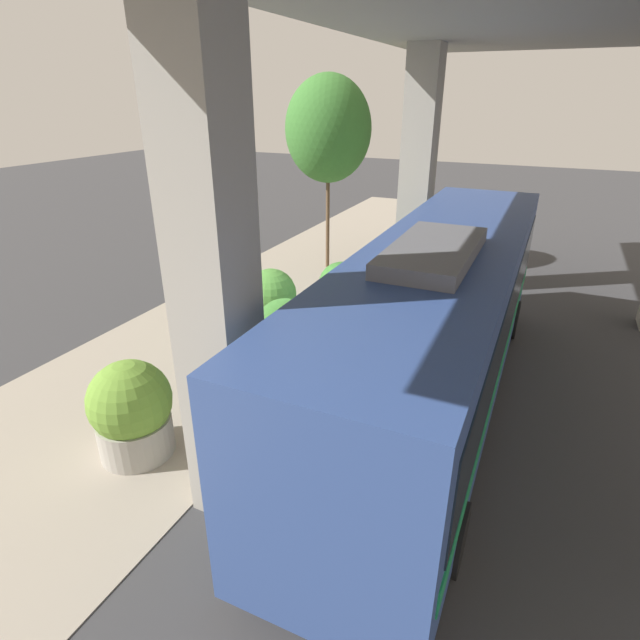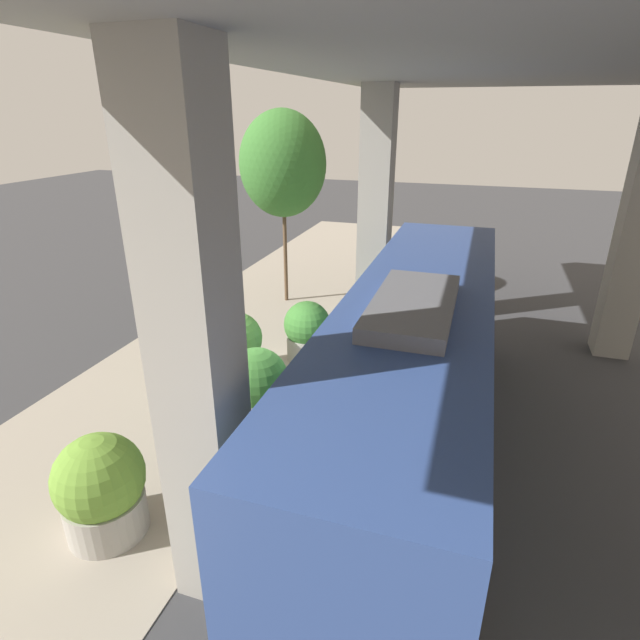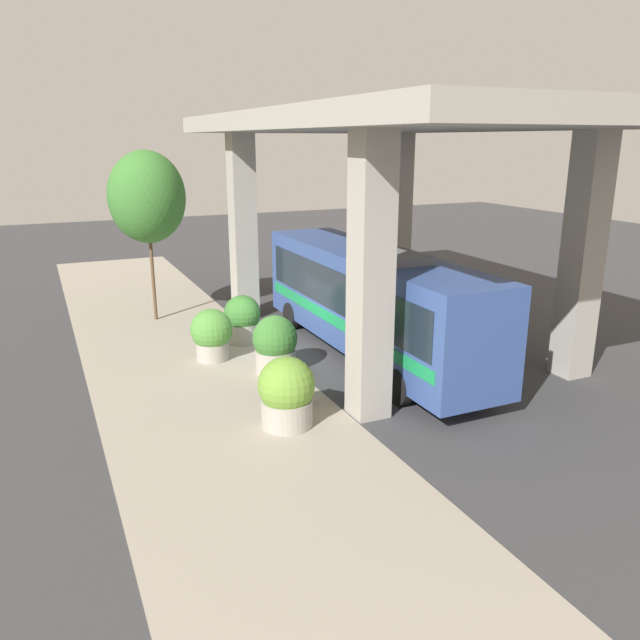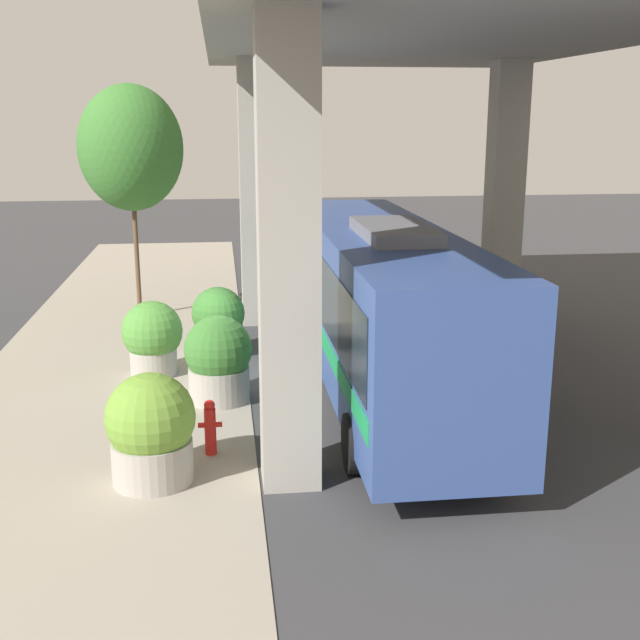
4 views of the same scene
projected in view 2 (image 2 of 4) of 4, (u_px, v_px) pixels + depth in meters
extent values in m
plane|color=#38383A|center=(304.00, 398.00, 12.10)|extent=(80.00, 80.00, 0.00)
cube|color=gray|center=(196.00, 379.00, 12.95)|extent=(6.00, 40.00, 0.02)
cube|color=#9E998E|center=(198.00, 364.00, 6.09)|extent=(0.90, 0.90, 7.16)
cube|color=#9E998E|center=(375.00, 213.00, 15.05)|extent=(0.90, 0.90, 7.16)
cube|color=#9E998E|center=(638.00, 229.00, 13.05)|extent=(0.90, 0.90, 7.16)
cube|color=#9E998E|center=(531.00, 42.00, 8.07)|extent=(9.40, 18.23, 0.60)
cube|color=#334C8C|center=(416.00, 364.00, 9.53)|extent=(2.48, 11.49, 3.02)
cube|color=#19232D|center=(417.00, 347.00, 9.38)|extent=(2.52, 10.57, 1.33)
cube|color=#198C4C|center=(413.00, 392.00, 9.76)|extent=(2.52, 10.92, 0.36)
cube|color=slate|center=(413.00, 306.00, 7.89)|extent=(1.24, 2.87, 0.24)
cylinder|color=black|center=(390.00, 340.00, 13.95)|extent=(0.28, 1.00, 1.00)
cylinder|color=black|center=(477.00, 352.00, 13.28)|extent=(0.28, 1.00, 1.00)
cylinder|color=black|center=(290.00, 559.00, 7.15)|extent=(0.28, 1.00, 1.00)
cylinder|color=black|center=(457.00, 605.00, 6.49)|extent=(0.28, 1.00, 1.00)
cylinder|color=red|center=(186.00, 484.00, 8.70)|extent=(0.20, 0.20, 0.85)
sphere|color=red|center=(183.00, 462.00, 8.51)|extent=(0.19, 0.19, 0.19)
cylinder|color=red|center=(178.00, 477.00, 8.69)|extent=(0.12, 0.09, 0.09)
cylinder|color=red|center=(193.00, 480.00, 8.61)|extent=(0.12, 0.09, 0.09)
cylinder|color=#9E998E|center=(238.00, 362.00, 13.12)|extent=(1.04, 1.04, 0.65)
sphere|color=#4C8C38|center=(236.00, 338.00, 12.85)|extent=(1.35, 1.35, 1.35)
sphere|color=#993F8C|center=(239.00, 348.00, 12.81)|extent=(0.37, 0.37, 0.37)
cylinder|color=#9E998E|center=(258.00, 408.00, 11.03)|extent=(1.24, 1.24, 0.73)
sphere|color=#38722D|center=(257.00, 379.00, 10.74)|extent=(1.37, 1.37, 1.37)
sphere|color=orange|center=(261.00, 391.00, 10.67)|extent=(0.43, 0.43, 0.43)
cylinder|color=#9E998E|center=(107.00, 514.00, 8.15)|extent=(1.28, 1.28, 0.71)
sphere|color=olive|center=(99.00, 477.00, 7.87)|extent=(1.42, 1.42, 1.42)
sphere|color=orange|center=(104.00, 496.00, 7.79)|extent=(0.45, 0.45, 0.45)
cylinder|color=#9E998E|center=(307.00, 347.00, 13.89)|extent=(1.13, 1.13, 0.70)
sphere|color=#38722D|center=(307.00, 324.00, 13.61)|extent=(1.28, 1.28, 1.28)
sphere|color=orange|center=(311.00, 333.00, 13.55)|extent=(0.40, 0.40, 0.40)
cylinder|color=brown|center=(285.00, 248.00, 17.56)|extent=(0.13, 0.13, 3.94)
ellipsoid|color=#38722D|center=(283.00, 164.00, 16.46)|extent=(2.88, 2.88, 3.46)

